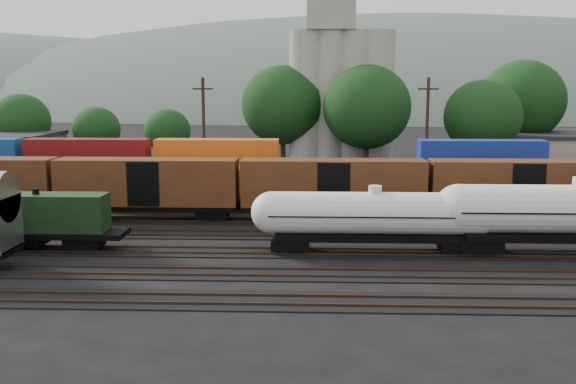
{
  "coord_description": "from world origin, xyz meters",
  "views": [
    {
      "loc": [
        -0.27,
        -47.13,
        11.26
      ],
      "look_at": [
        -2.11,
        2.0,
        3.0
      ],
      "focal_mm": 40.0,
      "sensor_mm": 36.0,
      "label": 1
    }
  ],
  "objects": [
    {
      "name": "ground",
      "position": [
        0.0,
        0.0,
        0.0
      ],
      "size": [
        600.0,
        600.0,
        0.0
      ],
      "primitive_type": "plane",
      "color": "black"
    },
    {
      "name": "tracks",
      "position": [
        0.0,
        0.0,
        0.05
      ],
      "size": [
        180.0,
        33.2,
        0.2
      ],
      "color": "black",
      "rests_on": "ground"
    },
    {
      "name": "tank_car_a",
      "position": [
        3.94,
        -5.0,
        2.59
      ],
      "size": [
        16.57,
        2.97,
        4.34
      ],
      "color": "white",
      "rests_on": "ground"
    },
    {
      "name": "orange_locomotive",
      "position": [
        -12.39,
        10.0,
        2.34
      ],
      "size": [
        16.27,
        2.71,
        4.07
      ],
      "color": "black",
      "rests_on": "ground"
    },
    {
      "name": "boxcar_string",
      "position": [
        -13.91,
        5.0,
        3.12
      ],
      "size": [
        138.2,
        2.9,
        4.2
      ],
      "color": "black",
      "rests_on": "ground"
    },
    {
      "name": "container_wall",
      "position": [
        2.25,
        15.0,
        2.65
      ],
      "size": [
        166.06,
        2.6,
        5.8
      ],
      "color": "black",
      "rests_on": "ground"
    },
    {
      "name": "grain_silo",
      "position": [
        3.28,
        36.0,
        11.26
      ],
      "size": [
        13.4,
        5.0,
        29.0
      ],
      "color": "#A19E93",
      "rests_on": "ground"
    },
    {
      "name": "industrial_sheds",
      "position": [
        6.63,
        35.25,
        2.56
      ],
      "size": [
        119.38,
        17.26,
        5.1
      ],
      "color": "#9E937F",
      "rests_on": "ground"
    },
    {
      "name": "tree_band",
      "position": [
        12.42,
        36.77,
        7.65
      ],
      "size": [
        159.38,
        21.05,
        14.52
      ],
      "color": "black",
      "rests_on": "ground"
    },
    {
      "name": "utility_poles",
      "position": [
        0.0,
        22.0,
        6.21
      ],
      "size": [
        122.2,
        0.36,
        12.0
      ],
      "color": "black",
      "rests_on": "ground"
    },
    {
      "name": "distant_hills",
      "position": [
        23.92,
        260.0,
        -20.56
      ],
      "size": [
        860.0,
        286.0,
        130.0
      ],
      "color": "#59665B",
      "rests_on": "ground"
    }
  ]
}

